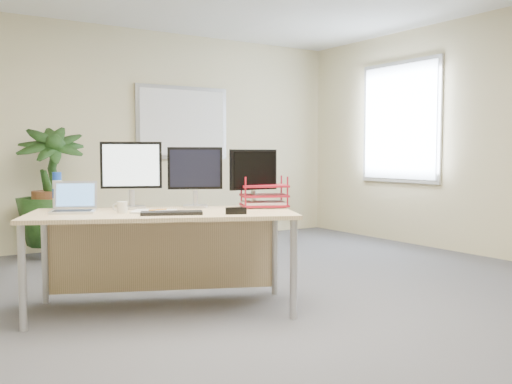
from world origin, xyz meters
TOP-DOWN VIEW (x-y plane):
  - floor at (0.00, 0.00)m, footprint 8.00×8.00m
  - back_wall at (0.00, 4.00)m, footprint 7.00×0.04m
  - whiteboard at (1.20, 3.97)m, footprint 1.30×0.04m
  - window at (3.47, 2.30)m, footprint 0.04×1.30m
  - desk at (-0.36, 1.07)m, footprint 2.06×1.50m
  - floor_plant at (-0.59, 3.55)m, footprint 1.00×1.00m
  - monitor_left at (-0.51, 1.31)m, footprint 0.44×0.23m
  - monitor_right at (-0.06, 1.13)m, footprint 0.40×0.21m
  - monitor_dark at (0.33, 0.89)m, footprint 0.41×0.19m
  - laptop at (-0.95, 1.32)m, footprint 0.39×0.37m
  - keyboard at (-0.43, 0.77)m, footprint 0.45×0.30m
  - coffee_mug at (-0.68, 1.06)m, footprint 0.11×0.07m
  - spiral_notebook at (-0.47, 0.98)m, footprint 0.37×0.35m
  - orange_pen at (-0.44, 0.99)m, footprint 0.14×0.01m
  - yellow_highlighter at (-0.28, 0.85)m, footprint 0.12×0.06m
  - water_bottle at (-1.00, 1.59)m, footprint 0.07×0.07m
  - letter_tray at (0.41, 0.87)m, footprint 0.44×0.40m
  - stapler at (-0.04, 0.54)m, footprint 0.15×0.10m

SIDE VIEW (x-z plane):
  - floor at x=0.00m, z-range 0.00..0.00m
  - desk at x=-0.36m, z-range 0.21..0.94m
  - spiral_notebook at x=-0.47m, z-range 0.73..0.74m
  - yellow_highlighter at x=-0.28m, z-range 0.73..0.75m
  - keyboard at x=-0.43m, z-range 0.73..0.75m
  - orange_pen at x=-0.44m, z-range 0.74..0.75m
  - floor_plant at x=-0.59m, z-range 0.00..1.50m
  - stapler at x=-0.04m, z-range 0.73..0.78m
  - coffee_mug at x=-0.68m, z-range 0.73..0.81m
  - laptop at x=-0.95m, z-range 0.68..0.90m
  - letter_tray at x=0.41m, z-range 0.72..0.89m
  - water_bottle at x=-1.00m, z-range 0.72..1.01m
  - monitor_dark at x=0.33m, z-range 0.76..1.22m
  - monitor_right at x=-0.06m, z-range 0.76..1.24m
  - monitor_left at x=-0.51m, z-range 0.77..1.28m
  - back_wall at x=0.00m, z-range 0.00..2.70m
  - whiteboard at x=1.20m, z-range 1.07..2.02m
  - window at x=3.47m, z-range 0.77..2.33m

